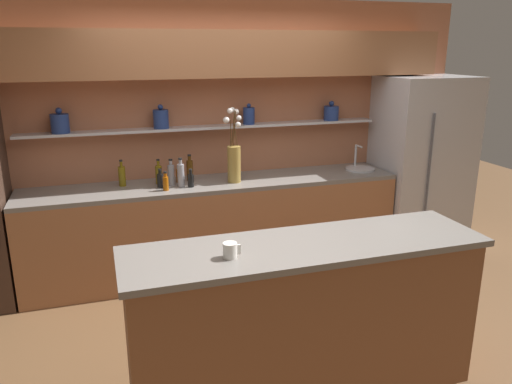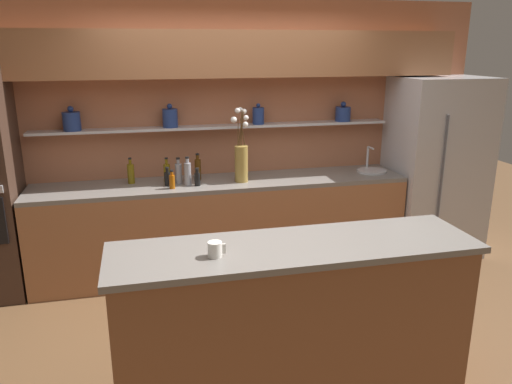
% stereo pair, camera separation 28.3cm
% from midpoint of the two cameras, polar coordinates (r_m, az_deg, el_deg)
% --- Properties ---
extents(ground_plane, '(12.00, 12.00, 0.00)m').
position_cam_midpoint_polar(ground_plane, '(4.05, -0.63, -15.86)').
color(ground_plane, brown).
extents(back_wall_unit, '(5.20, 0.44, 2.60)m').
position_cam_midpoint_polar(back_wall_unit, '(4.95, -6.00, 9.18)').
color(back_wall_unit, '#A86647').
rests_on(back_wall_unit, ground_plane).
extents(back_counter_unit, '(3.57, 0.62, 0.92)m').
position_cam_midpoint_polar(back_counter_unit, '(4.91, -6.27, -4.02)').
color(back_counter_unit, '#99603D').
rests_on(back_counter_unit, ground_plane).
extents(island_counter, '(2.23, 0.61, 1.02)m').
position_cam_midpoint_polar(island_counter, '(3.23, 3.01, -14.26)').
color(island_counter, brown).
rests_on(island_counter, ground_plane).
extents(refrigerator, '(0.92, 0.73, 1.86)m').
position_cam_midpoint_polar(refrigerator, '(5.61, 16.95, 2.98)').
color(refrigerator, '#B7B7BC').
rests_on(refrigerator, ground_plane).
extents(flower_vase, '(0.16, 0.15, 0.70)m').
position_cam_midpoint_polar(flower_vase, '(4.69, -4.27, 3.91)').
color(flower_vase, olive).
rests_on(flower_vase, back_counter_unit).
extents(sink_fixture, '(0.30, 0.30, 0.25)m').
position_cam_midpoint_polar(sink_fixture, '(5.28, 10.28, 2.76)').
color(sink_fixture, '#B7B7BC').
rests_on(sink_fixture, back_counter_unit).
extents(bottle_sauce_0, '(0.05, 0.05, 0.17)m').
position_cam_midpoint_polar(bottle_sauce_0, '(4.78, -10.47, 1.92)').
color(bottle_sauce_0, '#9E4C0A').
rests_on(bottle_sauce_0, back_counter_unit).
extents(bottle_oil_1, '(0.06, 0.06, 0.24)m').
position_cam_midpoint_polar(bottle_oil_1, '(4.77, -16.73, 1.79)').
color(bottle_oil_1, brown).
rests_on(bottle_oil_1, back_counter_unit).
extents(bottle_oil_2, '(0.06, 0.06, 0.23)m').
position_cam_midpoint_polar(bottle_oil_2, '(4.76, -12.74, 2.01)').
color(bottle_oil_2, brown).
rests_on(bottle_oil_2, back_counter_unit).
extents(bottle_spirit_3, '(0.06, 0.06, 0.26)m').
position_cam_midpoint_polar(bottle_spirit_3, '(4.80, -9.25, 2.50)').
color(bottle_spirit_3, '#4C2D0C').
rests_on(bottle_spirit_3, back_counter_unit).
extents(bottle_sauce_4, '(0.06, 0.06, 0.17)m').
position_cam_midpoint_polar(bottle_sauce_4, '(4.64, -12.61, 1.35)').
color(bottle_sauce_4, black).
rests_on(bottle_sauce_4, back_counter_unit).
extents(bottle_spirit_5, '(0.06, 0.06, 0.27)m').
position_cam_midpoint_polar(bottle_spirit_5, '(4.61, -10.33, 1.95)').
color(bottle_spirit_5, gray).
rests_on(bottle_spirit_5, back_counter_unit).
extents(bottle_sauce_6, '(0.05, 0.05, 0.17)m').
position_cam_midpoint_polar(bottle_sauce_6, '(4.53, -12.06, 1.04)').
color(bottle_sauce_6, '#9E4C0A').
rests_on(bottle_sauce_6, back_counter_unit).
extents(bottle_spirit_7, '(0.06, 0.06, 0.25)m').
position_cam_midpoint_polar(bottle_spirit_7, '(4.68, -11.40, 1.97)').
color(bottle_spirit_7, gray).
rests_on(bottle_spirit_7, back_counter_unit).
extents(bottle_sauce_8, '(0.06, 0.06, 0.17)m').
position_cam_midpoint_polar(bottle_sauce_8, '(4.60, -9.22, 1.38)').
color(bottle_sauce_8, black).
rests_on(bottle_sauce_8, back_counter_unit).
extents(coffee_mug, '(0.10, 0.08, 0.09)m').
position_cam_midpoint_polar(coffee_mug, '(2.80, -5.87, -6.70)').
color(coffee_mug, silver).
rests_on(coffee_mug, island_counter).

